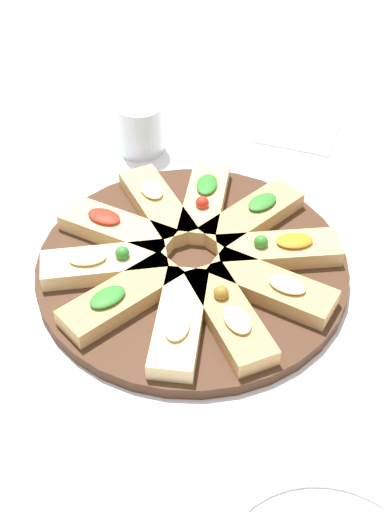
% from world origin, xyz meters
% --- Properties ---
extents(ground_plane, '(3.00, 3.00, 0.00)m').
position_xyz_m(ground_plane, '(0.00, 0.00, 0.00)').
color(ground_plane, white).
extents(serving_board, '(0.42, 0.42, 0.02)m').
position_xyz_m(serving_board, '(0.00, 0.00, 0.01)').
color(serving_board, '#422819').
rests_on(serving_board, ground_plane).
extents(focaccia_slice_0, '(0.17, 0.09, 0.03)m').
position_xyz_m(focaccia_slice_0, '(-0.11, -0.02, 0.03)').
color(focaccia_slice_0, tan).
rests_on(focaccia_slice_0, serving_board).
extents(focaccia_slice_1, '(0.15, 0.16, 0.04)m').
position_xyz_m(focaccia_slice_1, '(-0.08, -0.08, 0.03)').
color(focaccia_slice_1, tan).
rests_on(focaccia_slice_1, serving_board).
extents(focaccia_slice_2, '(0.07, 0.17, 0.03)m').
position_xyz_m(focaccia_slice_2, '(-0.01, -0.12, 0.03)').
color(focaccia_slice_2, tan).
rests_on(focaccia_slice_2, serving_board).
extents(focaccia_slice_3, '(0.13, 0.17, 0.04)m').
position_xyz_m(focaccia_slice_3, '(0.06, -0.10, 0.03)').
color(focaccia_slice_3, '#DBB775').
rests_on(focaccia_slice_3, serving_board).
extents(focaccia_slice_4, '(0.17, 0.11, 0.03)m').
position_xyz_m(focaccia_slice_4, '(0.11, -0.05, 0.03)').
color(focaccia_slice_4, tan).
rests_on(focaccia_slice_4, serving_board).
extents(focaccia_slice_5, '(0.17, 0.09, 0.03)m').
position_xyz_m(focaccia_slice_5, '(0.11, 0.03, 0.03)').
color(focaccia_slice_5, '#DBB775').
rests_on(focaccia_slice_5, serving_board).
extents(focaccia_slice_6, '(0.15, 0.16, 0.04)m').
position_xyz_m(focaccia_slice_6, '(0.07, 0.09, 0.03)').
color(focaccia_slice_6, '#E5C689').
rests_on(focaccia_slice_6, serving_board).
extents(focaccia_slice_7, '(0.07, 0.17, 0.03)m').
position_xyz_m(focaccia_slice_7, '(0.01, 0.12, 0.03)').
color(focaccia_slice_7, tan).
rests_on(focaccia_slice_7, serving_board).
extents(focaccia_slice_8, '(0.14, 0.17, 0.03)m').
position_xyz_m(focaccia_slice_8, '(-0.07, 0.10, 0.03)').
color(focaccia_slice_8, '#E5C689').
rests_on(focaccia_slice_8, serving_board).
extents(focaccia_slice_9, '(0.17, 0.12, 0.04)m').
position_xyz_m(focaccia_slice_9, '(-0.10, 0.05, 0.03)').
color(focaccia_slice_9, tan).
rests_on(focaccia_slice_9, serving_board).
extents(water_glass, '(0.07, 0.07, 0.08)m').
position_xyz_m(water_glass, '(0.25, -0.16, 0.04)').
color(water_glass, silver).
rests_on(water_glass, ground_plane).
extents(napkin_stack, '(0.16, 0.15, 0.01)m').
position_xyz_m(napkin_stack, '(0.09, -0.37, 0.00)').
color(napkin_stack, white).
rests_on(napkin_stack, ground_plane).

